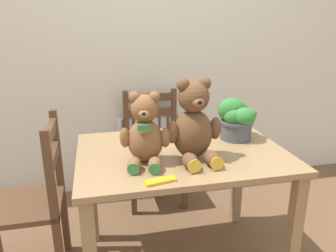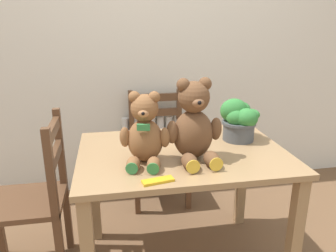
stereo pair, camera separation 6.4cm
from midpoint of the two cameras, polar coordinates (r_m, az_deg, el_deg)
name	(u,v)px [view 1 (the left image)]	position (r m, az deg, el deg)	size (l,w,h in m)	color
wall_back	(148,35)	(2.70, -4.20, 15.55)	(8.00, 0.04, 2.60)	silver
radiator	(151,156)	(2.86, -3.56, -5.22)	(0.59, 0.10, 0.64)	silver
dining_table	(182,170)	(1.83, 1.37, -7.71)	(1.11, 0.79, 0.74)	#9E7A51
wooden_chair_behind	(154,146)	(2.63, -3.22, -3.42)	(0.44, 0.41, 0.88)	brown
wooden_chair_side	(29,203)	(1.99, -23.91, -12.17)	(0.45, 0.39, 0.94)	brown
teddy_bear_left	(145,133)	(1.60, -5.15, -1.22)	(0.25, 0.27, 0.36)	brown
teddy_bear_right	(194,125)	(1.63, 3.42, 0.19)	(0.29, 0.29, 0.41)	brown
potted_plant	(236,118)	(1.96, 10.91, 1.35)	(0.23, 0.23, 0.25)	#4C5156
chocolate_bar	(160,181)	(1.45, -2.63, -9.54)	(0.14, 0.05, 0.01)	gold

